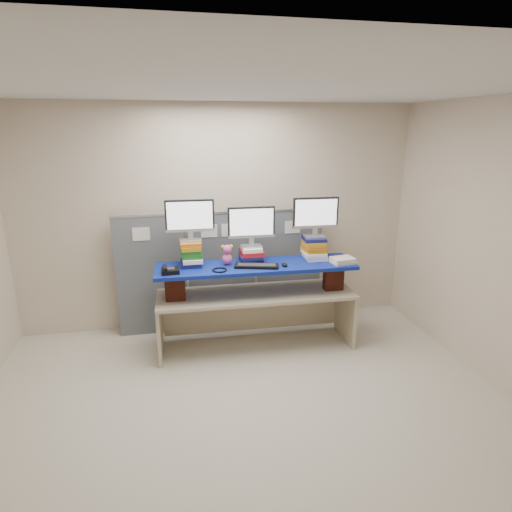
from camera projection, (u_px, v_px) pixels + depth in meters
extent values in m
cube|color=beige|center=(247.00, 266.00, 3.53)|extent=(5.00, 4.00, 2.80)
cube|color=beige|center=(248.00, 410.00, 3.94)|extent=(5.00, 4.00, 0.01)
cube|color=silver|center=(246.00, 85.00, 3.13)|extent=(5.00, 4.00, 0.01)
cube|color=#515760|center=(152.00, 277.00, 5.23)|extent=(0.85, 0.05, 1.50)
cube|color=#515760|center=(222.00, 272.00, 5.39)|extent=(0.85, 0.05, 1.50)
cube|color=#515760|center=(288.00, 268.00, 5.56)|extent=(0.85, 0.05, 1.50)
cube|color=silver|center=(221.00, 213.00, 5.17)|extent=(2.60, 0.06, 0.03)
cube|color=white|center=(141.00, 234.00, 5.03)|extent=(0.20, 0.00, 0.16)
cube|color=white|center=(209.00, 231.00, 5.18)|extent=(0.20, 0.00, 0.16)
cube|color=white|center=(230.00, 230.00, 5.22)|extent=(0.20, 0.00, 0.16)
cube|color=white|center=(293.00, 227.00, 5.38)|extent=(0.20, 0.00, 0.16)
cube|color=#BAAB8D|center=(256.00, 294.00, 4.91)|extent=(2.26, 0.70, 0.04)
cube|color=#BAAB8D|center=(160.00, 329.00, 4.82)|extent=(0.05, 0.61, 0.65)
cube|color=#BAAB8D|center=(345.00, 314.00, 5.20)|extent=(0.05, 0.61, 0.65)
cube|color=maroon|center=(175.00, 287.00, 4.66)|extent=(0.22, 0.12, 0.30)
cube|color=maroon|center=(333.00, 277.00, 4.97)|extent=(0.22, 0.12, 0.30)
cube|color=navy|center=(256.00, 266.00, 4.81)|extent=(2.25, 0.61, 0.04)
cube|color=#141657|center=(191.00, 263.00, 4.79)|extent=(0.22, 0.29, 0.05)
cube|color=white|center=(192.00, 259.00, 4.77)|extent=(0.22, 0.30, 0.04)
cube|color=#195E1D|center=(192.00, 255.00, 4.77)|extent=(0.23, 0.27, 0.05)
cube|color=#195E1D|center=(191.00, 251.00, 4.76)|extent=(0.22, 0.26, 0.04)
cube|color=#B99119|center=(191.00, 247.00, 4.74)|extent=(0.22, 0.26, 0.05)
cube|color=orange|center=(190.00, 243.00, 4.74)|extent=(0.23, 0.27, 0.04)
cube|color=#141657|center=(251.00, 259.00, 4.92)|extent=(0.25, 0.26, 0.05)
cube|color=#141657|center=(250.00, 256.00, 4.91)|extent=(0.26, 0.29, 0.04)
cube|color=red|center=(252.00, 252.00, 4.90)|extent=(0.25, 0.27, 0.05)
cube|color=white|center=(251.00, 248.00, 4.88)|extent=(0.23, 0.27, 0.04)
cube|color=white|center=(315.00, 256.00, 5.03)|extent=(0.24, 0.29, 0.05)
cube|color=white|center=(314.00, 253.00, 5.01)|extent=(0.25, 0.30, 0.04)
cube|color=#B99119|center=(314.00, 249.00, 5.02)|extent=(0.25, 0.28, 0.04)
cube|color=orange|center=(314.00, 246.00, 4.99)|extent=(0.23, 0.28, 0.04)
cube|color=#B99119|center=(314.00, 242.00, 4.99)|extent=(0.24, 0.31, 0.05)
cube|color=#141657|center=(314.00, 239.00, 4.98)|extent=(0.26, 0.29, 0.04)
cube|color=#B2B2B7|center=(191.00, 241.00, 4.72)|extent=(0.24, 0.15, 0.02)
cube|color=#B2B2B7|center=(191.00, 236.00, 4.70)|extent=(0.05, 0.04, 0.10)
cube|color=black|center=(190.00, 216.00, 4.64)|extent=(0.53, 0.05, 0.35)
cube|color=silver|center=(190.00, 216.00, 4.62)|extent=(0.49, 0.01, 0.31)
cube|color=#B2B2B7|center=(251.00, 246.00, 4.86)|extent=(0.24, 0.15, 0.02)
cube|color=#B2B2B7|center=(251.00, 242.00, 4.85)|extent=(0.05, 0.04, 0.10)
cube|color=black|center=(251.00, 222.00, 4.78)|extent=(0.53, 0.05, 0.35)
cube|color=silver|center=(252.00, 223.00, 4.77)|extent=(0.49, 0.01, 0.31)
cube|color=#B2B2B7|center=(315.00, 236.00, 4.97)|extent=(0.24, 0.15, 0.02)
cube|color=#B2B2B7|center=(315.00, 232.00, 4.95)|extent=(0.05, 0.04, 0.10)
cube|color=black|center=(316.00, 213.00, 4.89)|extent=(0.53, 0.05, 0.35)
cube|color=silver|center=(316.00, 213.00, 4.87)|extent=(0.49, 0.01, 0.31)
cube|color=black|center=(257.00, 266.00, 4.72)|extent=(0.51, 0.28, 0.03)
cube|color=#29282B|center=(257.00, 265.00, 4.71)|extent=(0.43, 0.21, 0.00)
ellipsoid|color=black|center=(285.00, 264.00, 4.75)|extent=(0.08, 0.12, 0.03)
cube|color=black|center=(170.00, 271.00, 4.52)|extent=(0.19, 0.18, 0.05)
cube|color=#29282B|center=(170.00, 268.00, 4.52)|extent=(0.10, 0.10, 0.01)
cube|color=black|center=(165.00, 268.00, 4.50)|extent=(0.05, 0.17, 0.03)
torus|color=black|center=(220.00, 270.00, 4.60)|extent=(0.18, 0.18, 0.02)
ellipsoid|color=#E858A4|center=(227.00, 259.00, 4.79)|extent=(0.11, 0.10, 0.13)
sphere|color=#E858A4|center=(227.00, 249.00, 4.75)|extent=(0.10, 0.10, 0.10)
sphere|color=gold|center=(223.00, 247.00, 4.74)|extent=(0.04, 0.04, 0.04)
sphere|color=gold|center=(231.00, 246.00, 4.75)|extent=(0.04, 0.04, 0.04)
cube|color=beige|center=(343.00, 262.00, 4.86)|extent=(0.28, 0.24, 0.03)
cube|color=beige|center=(343.00, 259.00, 4.85)|extent=(0.27, 0.23, 0.03)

